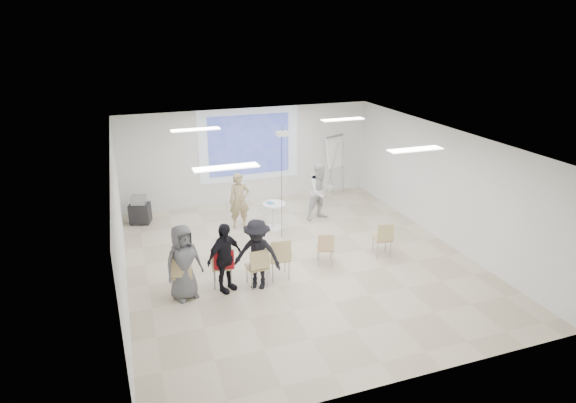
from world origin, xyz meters
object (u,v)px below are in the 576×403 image
object	(u,v)px
laptop	(256,265)
audience_left	(224,253)
chair_far_left	(181,272)
audience_outer	(183,258)
audience_mid	(257,250)
pedestal_table	(274,214)
player_right	(321,188)
chair_right_far	(383,237)
player_left	(239,197)
chair_left_mid	(222,264)
chair_right_inner	(325,246)
chair_center	(280,256)
flipchart_easel	(335,152)
chair_left_inner	(258,265)
av_cart	(140,211)

from	to	relation	value
laptop	audience_left	world-z (taller)	audience_left
chair_far_left	audience_outer	distance (m)	0.34
audience_mid	audience_outer	distance (m)	1.55
pedestal_table	player_right	world-z (taller)	player_right
chair_right_far	laptop	world-z (taller)	chair_right_far
chair_right_far	player_left	bearing A→B (deg)	144.35
audience_outer	chair_right_far	bearing A→B (deg)	-16.19
chair_left_mid	chair_right_far	distance (m)	4.04
chair_right_far	laptop	size ratio (longest dim) A/B	2.65
chair_right_inner	audience_mid	size ratio (longest dim) A/B	0.46
chair_far_left	chair_center	size ratio (longest dim) A/B	1.00
audience_outer	flipchart_easel	bearing A→B (deg)	20.86
audience_left	player_right	bearing A→B (deg)	12.39
player_left	chair_center	size ratio (longest dim) A/B	1.82
pedestal_table	laptop	size ratio (longest dim) A/B	2.37
chair_left_inner	chair_center	size ratio (longest dim) A/B	0.93
chair_left_mid	chair_far_left	bearing A→B (deg)	-159.85
chair_far_left	audience_outer	world-z (taller)	audience_outer
chair_far_left	audience_mid	xyz separation A→B (m)	(1.60, -0.15, 0.32)
player_left	audience_outer	size ratio (longest dim) A/B	0.98
pedestal_table	audience_mid	bearing A→B (deg)	-114.12
chair_left_mid	chair_right_inner	size ratio (longest dim) A/B	1.15
pedestal_table	audience_left	xyz separation A→B (m)	(-1.99, -2.81, 0.46)
player_left	laptop	size ratio (longest dim) A/B	5.36
player_right	chair_left_mid	distance (m)	4.60
audience_left	flipchart_easel	bearing A→B (deg)	16.35
chair_center	audience_left	bearing A→B (deg)	-171.98
player_right	chair_center	size ratio (longest dim) A/B	1.91
chair_left_inner	audience_mid	size ratio (longest dim) A/B	0.51
laptop	audience_left	size ratio (longest dim) A/B	0.19
pedestal_table	chair_left_inner	world-z (taller)	chair_left_inner
chair_right_inner	audience_outer	xyz separation A→B (m)	(-3.34, -0.35, 0.43)
chair_center	audience_left	size ratio (longest dim) A/B	0.55
laptop	chair_left_mid	bearing A→B (deg)	-16.92
chair_left_mid	audience_outer	size ratio (longest dim) A/B	0.52
audience_mid	flipchart_easel	distance (m)	6.36
chair_right_far	audience_outer	xyz separation A→B (m)	(-4.86, -0.30, 0.39)
chair_left_mid	chair_left_inner	bearing A→B (deg)	-7.55
chair_left_inner	av_cart	distance (m)	5.07
player_left	chair_far_left	size ratio (longest dim) A/B	1.83
chair_right_inner	player_left	bearing A→B (deg)	132.56
chair_center	chair_right_far	size ratio (longest dim) A/B	1.11
player_left	audience_mid	distance (m)	3.36
audience_mid	flipchart_easel	size ratio (longest dim) A/B	0.88
pedestal_table	chair_right_inner	bearing A→B (deg)	-78.73
player_left	chair_far_left	xyz separation A→B (m)	(-2.03, -3.18, -0.32)
chair_left_mid	chair_right_far	bearing A→B (deg)	14.30
player_left	chair_left_mid	bearing A→B (deg)	-108.31
chair_left_inner	audience_outer	world-z (taller)	audience_outer
chair_left_mid	chair_right_inner	xyz separation A→B (m)	(2.51, 0.19, -0.07)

